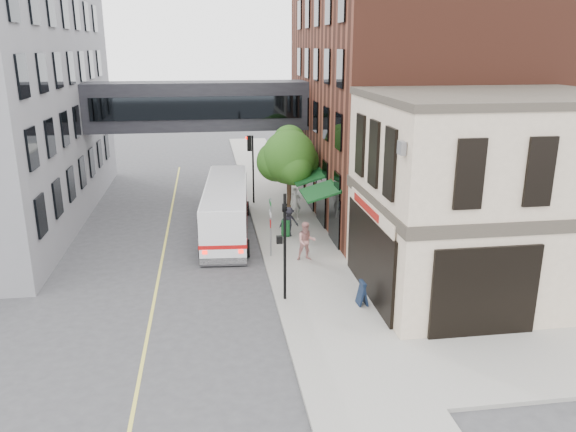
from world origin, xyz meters
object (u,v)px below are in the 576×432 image
object	(u,v)px
bus	(226,207)
pedestrian_c	(289,222)
pedestrian_a	(295,204)
sandwich_board	(362,293)
newspaper_box	(286,228)
pedestrian_b	(306,241)

from	to	relation	value
bus	pedestrian_c	bearing A→B (deg)	-23.12
pedestrian_a	sandwich_board	distance (m)	11.96
bus	newspaper_box	bearing A→B (deg)	-22.54
bus	sandwich_board	size ratio (longest dim) A/B	10.52
pedestrian_b	pedestrian_c	xyz separation A→B (m)	(-0.32, 3.66, -0.13)
pedestrian_a	pedestrian_c	xyz separation A→B (m)	(-0.85, -3.05, -0.13)
bus	pedestrian_a	world-z (taller)	bus
pedestrian_b	sandwich_board	world-z (taller)	pedestrian_b
pedestrian_c	sandwich_board	bearing A→B (deg)	-85.02
pedestrian_a	pedestrian_c	distance (m)	3.17
pedestrian_a	pedestrian_b	size ratio (longest dim) A/B	1.00
pedestrian_c	newspaper_box	bearing A→B (deg)	139.85
bus	pedestrian_a	distance (m)	4.51
pedestrian_b	newspaper_box	distance (m)	3.82
pedestrian_a	newspaper_box	size ratio (longest dim) A/B	2.10
pedestrian_b	bus	bearing A→B (deg)	126.10
pedestrian_b	newspaper_box	size ratio (longest dim) A/B	2.09
pedestrian_a	sandwich_board	world-z (taller)	pedestrian_a
pedestrian_b	sandwich_board	size ratio (longest dim) A/B	1.91
pedestrian_a	pedestrian_c	world-z (taller)	pedestrian_a
sandwich_board	pedestrian_b	bearing A→B (deg)	101.91
pedestrian_c	bus	bearing A→B (deg)	151.02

